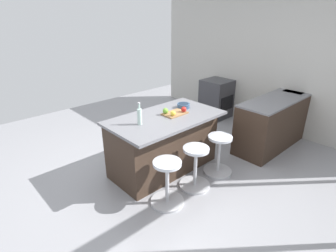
{
  "coord_description": "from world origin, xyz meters",
  "views": [
    {
      "loc": [
        2.32,
        2.71,
        2.31
      ],
      "look_at": [
        -0.13,
        0.07,
        0.76
      ],
      "focal_mm": 28.6,
      "sensor_mm": 36.0,
      "label": 1
    }
  ],
  "objects_px": {
    "fruit_bowl": "(183,105)",
    "kitchen_island": "(164,142)",
    "apple_green": "(166,111)",
    "water_bottle": "(140,116)",
    "stool_near_camera": "(167,184)",
    "apple_red": "(184,109)",
    "cutting_board": "(175,113)",
    "stool_middle": "(195,168)",
    "oven_range": "(216,98)",
    "apple_yellow": "(173,113)",
    "stool_by_window": "(219,156)"
  },
  "relations": [
    {
      "from": "apple_green",
      "to": "water_bottle",
      "type": "distance_m",
      "value": 0.5
    },
    {
      "from": "apple_yellow",
      "to": "oven_range",
      "type": "bearing_deg",
      "value": -156.97
    },
    {
      "from": "stool_near_camera",
      "to": "fruit_bowl",
      "type": "relative_size",
      "value": 3.12
    },
    {
      "from": "oven_range",
      "to": "fruit_bowl",
      "type": "distance_m",
      "value": 2.18
    },
    {
      "from": "apple_yellow",
      "to": "water_bottle",
      "type": "height_order",
      "value": "water_bottle"
    },
    {
      "from": "kitchen_island",
      "to": "apple_yellow",
      "type": "bearing_deg",
      "value": 116.83
    },
    {
      "from": "apple_green",
      "to": "fruit_bowl",
      "type": "height_order",
      "value": "apple_green"
    },
    {
      "from": "fruit_bowl",
      "to": "apple_yellow",
      "type": "bearing_deg",
      "value": 24.05
    },
    {
      "from": "apple_red",
      "to": "oven_range",
      "type": "bearing_deg",
      "value": -154.92
    },
    {
      "from": "stool_near_camera",
      "to": "fruit_bowl",
      "type": "xyz_separation_m",
      "value": [
        -1.0,
        -0.71,
        0.64
      ]
    },
    {
      "from": "apple_red",
      "to": "fruit_bowl",
      "type": "relative_size",
      "value": 0.41
    },
    {
      "from": "stool_by_window",
      "to": "fruit_bowl",
      "type": "height_order",
      "value": "fruit_bowl"
    },
    {
      "from": "stool_middle",
      "to": "apple_red",
      "type": "xyz_separation_m",
      "value": [
        -0.3,
        -0.53,
        0.66
      ]
    },
    {
      "from": "kitchen_island",
      "to": "fruit_bowl",
      "type": "height_order",
      "value": "fruit_bowl"
    },
    {
      "from": "kitchen_island",
      "to": "water_bottle",
      "type": "xyz_separation_m",
      "value": [
        0.45,
        0.02,
        0.56
      ]
    },
    {
      "from": "oven_range",
      "to": "water_bottle",
      "type": "relative_size",
      "value": 2.79
    },
    {
      "from": "kitchen_island",
      "to": "stool_near_camera",
      "type": "xyz_separation_m",
      "value": [
        0.53,
        0.66,
        -0.16
      ]
    },
    {
      "from": "oven_range",
      "to": "apple_red",
      "type": "distance_m",
      "value": 2.41
    },
    {
      "from": "apple_red",
      "to": "water_bottle",
      "type": "relative_size",
      "value": 0.26
    },
    {
      "from": "oven_range",
      "to": "cutting_board",
      "type": "relative_size",
      "value": 2.42
    },
    {
      "from": "apple_green",
      "to": "water_bottle",
      "type": "xyz_separation_m",
      "value": [
        0.5,
        0.03,
        0.06
      ]
    },
    {
      "from": "cutting_board",
      "to": "apple_green",
      "type": "xyz_separation_m",
      "value": [
        0.12,
        -0.07,
        0.05
      ]
    },
    {
      "from": "apple_red",
      "to": "fruit_bowl",
      "type": "distance_m",
      "value": 0.25
    },
    {
      "from": "stool_middle",
      "to": "stool_by_window",
      "type": "bearing_deg",
      "value": 180.0
    },
    {
      "from": "cutting_board",
      "to": "water_bottle",
      "type": "distance_m",
      "value": 0.63
    },
    {
      "from": "kitchen_island",
      "to": "cutting_board",
      "type": "height_order",
      "value": "cutting_board"
    },
    {
      "from": "fruit_bowl",
      "to": "kitchen_island",
      "type": "bearing_deg",
      "value": 5.89
    },
    {
      "from": "stool_middle",
      "to": "stool_near_camera",
      "type": "distance_m",
      "value": 0.53
    },
    {
      "from": "fruit_bowl",
      "to": "apple_green",
      "type": "bearing_deg",
      "value": 5.68
    },
    {
      "from": "kitchen_island",
      "to": "stool_middle",
      "type": "relative_size",
      "value": 2.75
    },
    {
      "from": "oven_range",
      "to": "apple_green",
      "type": "height_order",
      "value": "apple_green"
    },
    {
      "from": "kitchen_island",
      "to": "fruit_bowl",
      "type": "bearing_deg",
      "value": -174.11
    },
    {
      "from": "water_bottle",
      "to": "oven_range",
      "type": "bearing_deg",
      "value": -162.74
    },
    {
      "from": "fruit_bowl",
      "to": "stool_by_window",
      "type": "bearing_deg",
      "value": 95.04
    },
    {
      "from": "apple_green",
      "to": "cutting_board",
      "type": "bearing_deg",
      "value": 151.07
    },
    {
      "from": "stool_near_camera",
      "to": "cutting_board",
      "type": "xyz_separation_m",
      "value": [
        -0.7,
        -0.6,
        0.61
      ]
    },
    {
      "from": "stool_by_window",
      "to": "cutting_board",
      "type": "distance_m",
      "value": 0.93
    },
    {
      "from": "kitchen_island",
      "to": "fruit_bowl",
      "type": "xyz_separation_m",
      "value": [
        -0.47,
        -0.05,
        0.48
      ]
    },
    {
      "from": "fruit_bowl",
      "to": "water_bottle",
      "type": "bearing_deg",
      "value": 4.41
    },
    {
      "from": "cutting_board",
      "to": "water_bottle",
      "type": "height_order",
      "value": "water_bottle"
    },
    {
      "from": "stool_middle",
      "to": "apple_red",
      "type": "relative_size",
      "value": 7.54
    },
    {
      "from": "cutting_board",
      "to": "apple_green",
      "type": "relative_size",
      "value": 4.2
    },
    {
      "from": "stool_middle",
      "to": "apple_green",
      "type": "bearing_deg",
      "value": -93.99
    },
    {
      "from": "oven_range",
      "to": "apple_green",
      "type": "relative_size",
      "value": 10.16
    },
    {
      "from": "kitchen_island",
      "to": "apple_green",
      "type": "xyz_separation_m",
      "value": [
        -0.05,
        -0.01,
        0.5
      ]
    },
    {
      "from": "stool_near_camera",
      "to": "apple_green",
      "type": "distance_m",
      "value": 1.1
    },
    {
      "from": "apple_yellow",
      "to": "fruit_bowl",
      "type": "xyz_separation_m",
      "value": [
        -0.4,
        -0.18,
        -0.02
      ]
    },
    {
      "from": "fruit_bowl",
      "to": "stool_middle",
      "type": "bearing_deg",
      "value": 56.39
    },
    {
      "from": "stool_middle",
      "to": "apple_yellow",
      "type": "distance_m",
      "value": 0.85
    },
    {
      "from": "apple_yellow",
      "to": "stool_by_window",
      "type": "bearing_deg",
      "value": 131.46
    }
  ]
}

